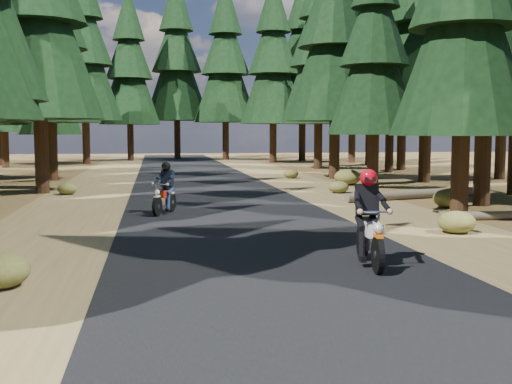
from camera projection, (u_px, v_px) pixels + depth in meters
ground at (269, 258)px, 12.05m from camera, size 120.00×120.00×0.00m
road at (235, 221)px, 16.96m from camera, size 6.00×100.00×0.01m
shoulder_l at (55, 225)px, 16.24m from camera, size 3.20×100.00×0.01m
shoulder_r at (400, 217)px, 17.69m from camera, size 3.20×100.00×0.01m
pine_forest at (194, 21)px, 32.00m from camera, size 34.59×55.08×16.32m
log_near at (416, 194)px, 22.62m from camera, size 5.69×2.07×0.32m
understory_shrubs at (310, 202)px, 19.09m from camera, size 14.82×29.64×0.71m
rider_lead at (370, 234)px, 11.18m from camera, size 0.78×1.95×1.70m
rider_follow at (164, 197)px, 18.36m from camera, size 1.11×1.73×1.49m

